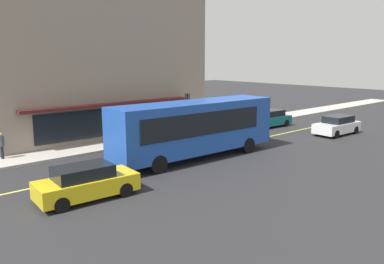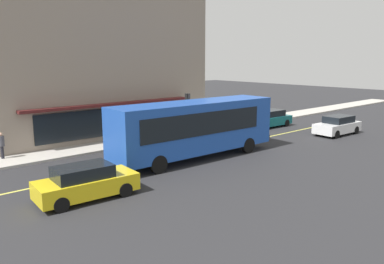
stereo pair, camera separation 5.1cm
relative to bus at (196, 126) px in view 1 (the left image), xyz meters
name	(u,v)px [view 1 (the left image)]	position (x,y,z in m)	size (l,w,h in m)	color
ground	(208,150)	(1.99, 1.04, -1.99)	(120.00, 120.00, 0.00)	#28282B
sidewalk	(160,137)	(1.99, 6.39, -1.91)	(80.00, 2.56, 0.15)	#B2ADA3
lane_centre_stripe	(208,150)	(1.99, 1.04, -1.98)	(36.00, 0.16, 0.01)	#D8D14C
storefront_building	(82,52)	(-1.47, 11.87, 4.56)	(18.74, 9.03, 13.11)	gray
bus	(196,126)	(0.00, 0.00, 0.00)	(11.20, 2.85, 3.50)	#1E4CAD
traffic_light	(188,104)	(4.20, 5.67, 0.55)	(0.30, 0.52, 3.20)	#2D2D33
car_yellow	(86,182)	(-8.16, -1.96, -1.24)	(4.40, 2.06, 1.52)	yellow
car_teal	(269,119)	(12.17, 3.72, -1.24)	(4.38, 2.03, 1.52)	#14666B
car_white	(337,125)	(13.51, -2.02, -1.24)	(4.39, 2.05, 1.52)	white
pedestrian_mid_block	(262,110)	(13.91, 5.91, -0.84)	(0.34, 0.34, 1.67)	black
pedestrian_by_curb	(169,122)	(2.51, 5.85, -0.74)	(0.34, 0.34, 1.81)	black
pedestrian_near_storefront	(1,143)	(-9.16, 7.12, -0.89)	(0.34, 0.34, 1.59)	black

